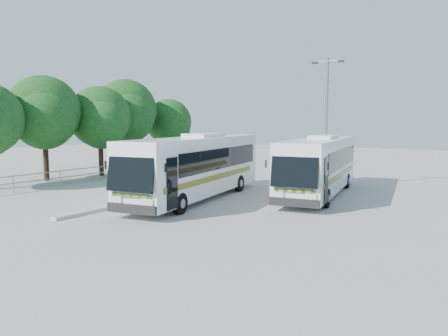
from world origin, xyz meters
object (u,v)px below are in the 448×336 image
Objects in this scene: tree_far_b at (45,112)px; tree_far_d at (126,111)px; tree_far_c at (101,117)px; coach_adjacent at (320,164)px; coach_main at (197,165)px; tree_far_e at (169,122)px; lamppost at (326,118)px.

tree_far_d reaches higher than tree_far_b.
tree_far_c is 16.59m from coach_adjacent.
tree_far_d reaches higher than coach_main.
tree_far_e is at bearing 93.54° from tree_far_c.
tree_far_b is at bearing 170.22° from coach_main.
tree_far_d reaches higher than tree_far_e.
coach_main is at bearing -126.70° from lamppost.
tree_far_b is 0.92× the size of lamppost.
tree_far_c is 3.93m from tree_far_d.
coach_adjacent is (4.76, 4.63, -0.07)m from coach_main.
coach_adjacent is (16.88, -7.55, -2.24)m from tree_far_e.
tree_far_b is 12.13m from tree_far_e.
coach_adjacent is at bearing 2.27° from tree_far_c.
tree_far_d is at bearing -98.63° from tree_far_e.
lamppost reaches higher than coach_adjacent.
lamppost is at bearing 21.65° from tree_far_b.
coach_adjacent is 3.32m from lamppost.
tree_far_b is 0.63× the size of coach_adjacent.
lamppost reaches higher than coach_main.
coach_main is 6.64m from coach_adjacent.
lamppost is (-0.47, 2.12, 2.51)m from coach_adjacent.
coach_main is 1.53× the size of lamppost.
tree_far_e is at bearing 125.44° from coach_main.
coach_adjacent is 1.47× the size of lamppost.
coach_adjacent is at bearing -24.10° from tree_far_e.
tree_far_b is 18.10m from coach_adjacent.
tree_far_e is 0.51× the size of coach_main.
coach_main is 8.36m from lamppost.
tree_far_c is at bearing 77.09° from tree_far_b.
tree_far_b is 12.83m from coach_main.
coach_adjacent is at bearing -81.75° from lamppost.
lamppost is at bearing 9.88° from tree_far_c.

